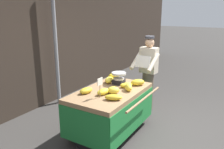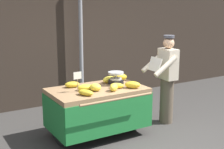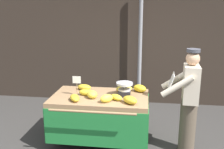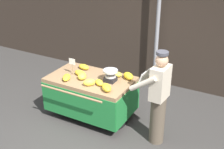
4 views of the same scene
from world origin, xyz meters
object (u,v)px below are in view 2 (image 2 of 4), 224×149
(street_pole, at_px, (81,42))
(banana_bunch_0, at_px, (85,87))
(banana_bunch_3, at_px, (117,86))
(banana_bunch_7, at_px, (72,85))
(banana_bunch_5, at_px, (133,85))
(weighing_scale, at_px, (116,78))
(price_sign, at_px, (77,77))
(vendor_person, at_px, (167,79))
(banana_bunch_1, at_px, (95,87))
(banana_bunch_6, at_px, (86,93))
(banana_bunch_2, at_px, (114,87))
(banana_cart, at_px, (97,102))
(banana_bunch_8, at_px, (109,79))
(banana_bunch_4, at_px, (120,77))

(street_pole, distance_m, banana_bunch_0, 2.14)
(banana_bunch_3, bearing_deg, street_pole, 81.45)
(banana_bunch_3, distance_m, banana_bunch_7, 0.78)
(banana_bunch_5, bearing_deg, weighing_scale, 108.43)
(price_sign, relative_size, banana_bunch_0, 1.26)
(banana_bunch_7, bearing_deg, vendor_person, -13.29)
(banana_bunch_1, bearing_deg, banana_bunch_6, -149.01)
(banana_bunch_0, relative_size, banana_bunch_2, 1.21)
(banana_bunch_3, height_order, banana_bunch_5, banana_bunch_5)
(street_pole, bearing_deg, banana_bunch_2, -101.63)
(banana_bunch_3, xyz_separation_m, vendor_person, (1.14, 0.03, -0.03))
(street_pole, distance_m, banana_bunch_7, 1.94)
(price_sign, bearing_deg, vendor_person, -2.97)
(banana_bunch_0, distance_m, vendor_person, 1.68)
(banana_bunch_6, bearing_deg, banana_bunch_5, -1.13)
(banana_bunch_0, bearing_deg, banana_bunch_2, -35.63)
(banana_bunch_6, relative_size, banana_bunch_7, 1.10)
(banana_cart, bearing_deg, banana_bunch_1, -129.60)
(weighing_scale, relative_size, banana_bunch_6, 0.98)
(banana_bunch_2, relative_size, banana_bunch_8, 0.77)
(banana_bunch_3, xyz_separation_m, banana_bunch_4, (0.36, 0.47, 0.02))
(banana_bunch_5, distance_m, banana_bunch_7, 1.05)
(banana_bunch_1, xyz_separation_m, banana_bunch_7, (-0.24, 0.41, -0.01))
(weighing_scale, relative_size, banana_bunch_0, 1.04)
(banana_bunch_7, bearing_deg, banana_bunch_1, -60.24)
(weighing_scale, xyz_separation_m, banana_bunch_6, (-0.77, -0.34, -0.07))
(banana_bunch_2, height_order, banana_bunch_3, banana_bunch_2)
(banana_bunch_2, bearing_deg, weighing_scale, 53.71)
(banana_bunch_5, relative_size, banana_bunch_8, 0.94)
(price_sign, height_order, banana_bunch_6, price_sign)
(weighing_scale, height_order, banana_bunch_3, weighing_scale)
(banana_bunch_3, relative_size, banana_bunch_8, 0.83)
(vendor_person, bearing_deg, banana_bunch_3, -178.51)
(banana_bunch_7, bearing_deg, street_pole, 59.39)
(banana_cart, bearing_deg, banana_bunch_0, -178.28)
(weighing_scale, distance_m, banana_bunch_4, 0.36)
(banana_bunch_6, bearing_deg, banana_bunch_8, 36.04)
(street_pole, height_order, banana_bunch_0, street_pole)
(weighing_scale, xyz_separation_m, banana_bunch_5, (0.12, -0.36, -0.06))
(weighing_scale, bearing_deg, banana_bunch_5, -71.57)
(street_pole, xyz_separation_m, weighing_scale, (-0.20, -1.83, -0.45))
(banana_cart, height_order, weighing_scale, weighing_scale)
(banana_bunch_2, height_order, banana_bunch_5, banana_bunch_2)
(banana_bunch_2, xyz_separation_m, banana_bunch_7, (-0.50, 0.57, -0.01))
(banana_bunch_0, bearing_deg, banana_cart, 1.72)
(street_pole, relative_size, banana_bunch_5, 10.56)
(banana_bunch_5, xyz_separation_m, vendor_person, (0.91, 0.16, -0.05))
(price_sign, distance_m, banana_bunch_3, 0.73)
(street_pole, height_order, banana_bunch_5, street_pole)
(street_pole, relative_size, banana_bunch_3, 12.02)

